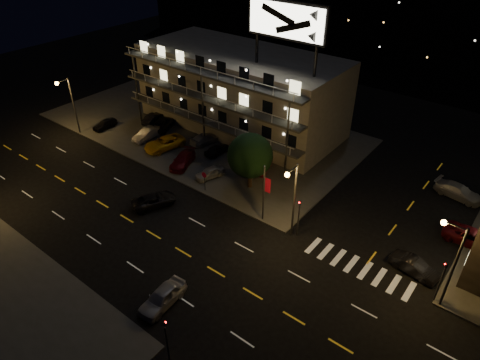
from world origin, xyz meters
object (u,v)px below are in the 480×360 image
Objects in this scene: lot_car_7 at (206,138)px; road_car_west at (154,200)px; tree at (250,157)px; lot_car_2 at (164,143)px; side_car_0 at (414,267)px; lot_car_4 at (210,173)px; road_car_east at (162,297)px.

lot_car_7 is 0.97× the size of road_car_west.
lot_car_2 is (-13.87, 0.20, -3.11)m from tree.
side_car_0 is at bearing 9.23° from lot_car_2.
lot_car_7 is 30.44m from side_car_0.
tree reaches higher than lot_car_2.
tree is 1.81× the size of lot_car_4.
side_car_0 is at bearing 179.35° from lot_car_7.
lot_car_7 is 14.33m from road_car_west.
lot_car_4 is 0.79× the size of lot_car_7.
lot_car_7 is (3.19, 4.43, -0.09)m from lot_car_2.
lot_car_4 is 0.80× the size of road_car_east.
lot_car_4 is at bearing 97.98° from side_car_0.
side_car_0 is (29.78, -6.30, -0.11)m from lot_car_7.
road_car_east is at bearing 135.79° from lot_car_7.
tree is 1.21× the size of lot_car_2.
lot_car_4 is at bearing 146.07° from lot_car_7.
tree is 14.22m from lot_car_2.
lot_car_7 is (-10.68, 4.63, -3.20)m from tree.
lot_car_2 is 1.20× the size of road_car_east.
lot_car_7 is (-5.92, 5.96, 0.05)m from lot_car_4.
side_car_0 is (19.09, -1.67, -3.31)m from tree.
side_car_0 is 26.03m from road_car_west.
road_car_west is at bearing 136.14° from road_car_east.
lot_car_2 is 1.27× the size of side_car_0.
lot_car_7 is 1.08× the size of side_car_0.
lot_car_4 is (-4.77, -1.33, -3.24)m from tree.
lot_car_4 is 18.61m from road_car_east.
lot_car_2 reaches higher than road_car_west.
tree is at bearing 100.10° from road_car_east.
lot_car_2 reaches higher than side_car_0.
tree is 1.39× the size of road_car_west.
lot_car_2 is at bearing 179.18° from tree.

